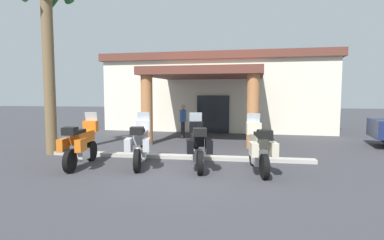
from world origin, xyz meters
The scene contains 9 objects.
ground_plane centered at (0.00, 0.00, 0.00)m, with size 80.00×80.00×0.00m, color #38383D.
motel_building centered at (0.11, 11.19, 2.32)m, with size 13.90×10.73×4.56m.
motorcycle_orange centered at (-3.19, 0.09, 0.70)m, with size 0.74×2.21×1.61m.
motorcycle_silver centered at (-1.42, 0.44, 0.70)m, with size 0.90×2.19×1.61m.
motorcycle_black centered at (0.34, 0.46, 0.70)m, with size 0.94×2.19×1.61m.
motorcycle_cream centered at (2.11, 0.31, 0.70)m, with size 0.83×2.20×1.61m.
pedestrian centered at (-1.28, 6.46, 0.96)m, with size 0.32×0.53×1.67m.
palm_tree_roadside centered at (-5.24, 1.68, 4.27)m, with size 1.80×1.85×6.42m.
curb_strip centered at (-0.54, 1.72, 0.06)m, with size 9.06×0.36×0.12m, color #ADA89E.
Camera 1 is at (1.65, -8.52, 2.22)m, focal length 28.99 mm.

